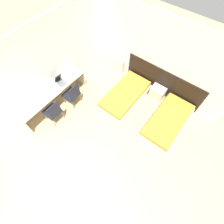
{
  "coord_description": "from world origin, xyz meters",
  "views": [
    {
      "loc": [
        1.67,
        0.26,
        5.04
      ],
      "look_at": [
        0.0,
        2.41,
        0.55
      ],
      "focal_mm": 28.0,
      "sensor_mm": 36.0,
      "label": 1
    }
  ],
  "objects_px": {
    "bed_near_window": "(125,96)",
    "laptop": "(60,81)",
    "chair_near_laptop": "(72,94)",
    "chair_near_notebook": "(53,111)",
    "bed_near_door": "(167,122)",
    "nightstand": "(157,93)"
  },
  "relations": [
    {
      "from": "bed_near_window",
      "to": "laptop",
      "type": "height_order",
      "value": "laptop"
    },
    {
      "from": "bed_near_window",
      "to": "chair_near_laptop",
      "type": "height_order",
      "value": "chair_near_laptop"
    },
    {
      "from": "bed_near_window",
      "to": "chair_near_notebook",
      "type": "xyz_separation_m",
      "value": [
        -1.26,
        -2.03,
        0.34
      ]
    },
    {
      "from": "bed_near_door",
      "to": "nightstand",
      "type": "height_order",
      "value": "nightstand"
    },
    {
      "from": "chair_near_laptop",
      "to": "laptop",
      "type": "height_order",
      "value": "laptop"
    },
    {
      "from": "chair_near_laptop",
      "to": "laptop",
      "type": "relative_size",
      "value": 2.62
    },
    {
      "from": "bed_near_window",
      "to": "nightstand",
      "type": "xyz_separation_m",
      "value": [
        0.82,
        0.78,
        0.04
      ]
    },
    {
      "from": "bed_near_window",
      "to": "chair_near_laptop",
      "type": "relative_size",
      "value": 2.0
    },
    {
      "from": "chair_near_laptop",
      "to": "laptop",
      "type": "distance_m",
      "value": 0.55
    },
    {
      "from": "nightstand",
      "to": "chair_near_notebook",
      "type": "xyz_separation_m",
      "value": [
        -2.08,
        -2.81,
        0.3
      ]
    },
    {
      "from": "chair_near_laptop",
      "to": "chair_near_notebook",
      "type": "distance_m",
      "value": 0.83
    },
    {
      "from": "chair_near_notebook",
      "to": "laptop",
      "type": "height_order",
      "value": "laptop"
    },
    {
      "from": "nightstand",
      "to": "laptop",
      "type": "xyz_separation_m",
      "value": [
        -2.55,
        -1.97,
        0.58
      ]
    },
    {
      "from": "nightstand",
      "to": "laptop",
      "type": "distance_m",
      "value": 3.28
    },
    {
      "from": "bed_near_window",
      "to": "laptop",
      "type": "xyz_separation_m",
      "value": [
        -1.73,
        -1.2,
        0.62
      ]
    },
    {
      "from": "chair_near_laptop",
      "to": "chair_near_notebook",
      "type": "xyz_separation_m",
      "value": [
        0.0,
        -0.83,
        0.0
      ]
    },
    {
      "from": "bed_near_window",
      "to": "laptop",
      "type": "relative_size",
      "value": 5.24
    },
    {
      "from": "bed_near_door",
      "to": "laptop",
      "type": "bearing_deg",
      "value": -160.51
    },
    {
      "from": "bed_near_window",
      "to": "bed_near_door",
      "type": "xyz_separation_m",
      "value": [
        1.65,
        0.0,
        0.0
      ]
    },
    {
      "from": "bed_near_door",
      "to": "chair_near_notebook",
      "type": "bearing_deg",
      "value": -145.07
    },
    {
      "from": "chair_near_notebook",
      "to": "bed_near_door",
      "type": "bearing_deg",
      "value": 36.52
    },
    {
      "from": "bed_near_window",
      "to": "nightstand",
      "type": "bearing_deg",
      "value": 43.37
    }
  ]
}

